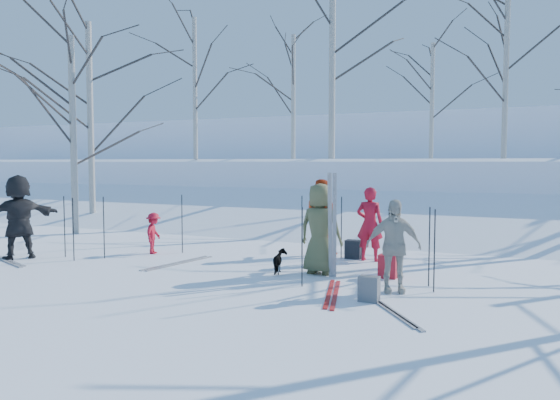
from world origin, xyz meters
The scene contains 37 objects.
ground centered at (0.00, 0.00, 0.00)m, with size 120.00×120.00×0.00m, color white.
snow_ramp centered at (0.00, 7.00, 0.15)m, with size 70.00×9.50×1.40m, color white.
snow_plateau centered at (0.00, 17.00, 1.00)m, with size 70.00×18.00×2.20m, color white.
far_hill centered at (0.00, 38.00, 2.00)m, with size 90.00×30.00×6.00m, color white.
skier_olive_center centered at (1.19, 0.72, 0.85)m, with size 0.83×0.54×1.70m, color brown.
skier_red_north centered at (1.66, 2.43, 0.78)m, with size 0.57×0.37×1.56m, color #B71124.
skier_redor_behind centered at (0.46, 2.69, 0.85)m, with size 0.83×0.64×1.70m, color #B8300E.
skier_red_seated centered at (-3.06, 1.23, 0.47)m, with size 0.60×0.35×0.94m, color #B71124.
skier_cream_east centered at (2.76, -0.13, 0.75)m, with size 0.88×0.37×1.50m, color beige.
skier_grey_west centered at (-5.28, -0.52, 0.91)m, with size 1.69×0.54×1.82m, color black.
dog centered at (0.49, 0.45, 0.23)m, with size 0.24×0.53×0.45m, color black.
upright_ski_left centered at (1.47, 0.49, 0.95)m, with size 0.07×0.02×1.90m, color silver.
upright_ski_right centered at (1.56, 0.46, 0.95)m, with size 0.07×0.02×1.90m, color silver.
ski_pair_a centered at (2.99, -1.24, 0.01)m, with size 1.28×1.65×0.02m, color silver, non-canonical shape.
ski_pair_b centered at (-5.26, -0.86, 0.01)m, with size 1.84×0.88×0.02m, color silver, non-canonical shape.
ski_pair_c centered at (1.93, -0.68, 0.01)m, with size 0.72×1.88×0.02m, color #AC1819, non-canonical shape.
ski_pair_d centered at (-1.82, 0.44, 0.01)m, with size 0.47×1.91×0.02m, color silver, non-canonical shape.
ski_pole_a centered at (0.39, 2.37, 0.67)m, with size 0.02×0.02×1.34m, color black.
ski_pole_b centered at (0.12, 2.39, 0.67)m, with size 0.02×0.02×1.34m, color black.
ski_pole_c centered at (-3.65, 0.29, 0.67)m, with size 0.02×0.02×1.34m, color black.
ski_pole_d centered at (1.02, 2.47, 0.67)m, with size 0.02×0.02×1.34m, color black.
ski_pole_e centered at (3.21, 0.54, 0.67)m, with size 0.02×0.02×1.34m, color black.
ski_pole_f centered at (-4.55, 0.05, 0.67)m, with size 0.02×0.02×1.34m, color black.
ski_pole_g centered at (-4.01, -0.22, 0.67)m, with size 0.02×0.02×1.34m, color black.
ski_pole_h centered at (-2.52, 1.58, 0.67)m, with size 0.02×0.02×1.34m, color black.
ski_pole_i centered at (3.36, 0.13, 0.67)m, with size 0.02×0.02×1.34m, color black.
ski_pole_j centered at (1.29, -0.38, 0.67)m, with size 0.02×0.02×1.34m, color black.
backpack_red centered at (2.43, 0.90, 0.21)m, with size 0.32×0.22×0.42m, color #AC1A25.
backpack_grey centered at (2.58, -0.87, 0.19)m, with size 0.30×0.20×0.38m, color #505257.
backpack_dark centered at (1.27, 2.54, 0.20)m, with size 0.34×0.24×0.40m, color black.
birch_plateau_b centered at (-8.58, 11.22, 5.22)m, with size 4.83×4.83×6.05m, color silver, non-canonical shape.
birch_plateau_c centered at (3.82, 10.95, 4.83)m, with size 4.28×4.28×5.26m, color silver, non-canonical shape.
birch_plateau_d centered at (0.66, 15.65, 4.70)m, with size 4.10×4.10×5.00m, color silver, non-canonical shape.
birch_plateau_e centered at (-4.98, 13.54, 4.93)m, with size 4.42×4.42×5.46m, color silver, non-canonical shape.
birch_plateau_f centered at (-1.70, 9.42, 6.04)m, with size 5.97×5.97×7.68m, color silver, non-canonical shape.
birch_edge_a centered at (-7.33, 3.08, 2.84)m, with size 4.58×4.58×5.69m, color silver, non-canonical shape.
birch_edge_d centered at (-8.82, 5.32, 3.37)m, with size 5.32×5.32×6.74m, color silver, non-canonical shape.
Camera 1 is at (4.77, -8.72, 2.09)m, focal length 35.00 mm.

